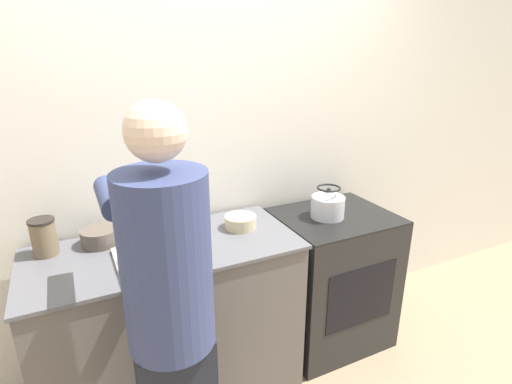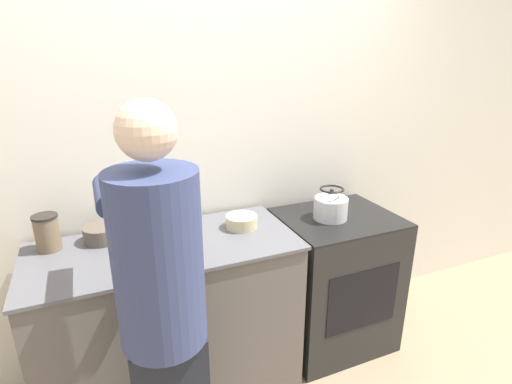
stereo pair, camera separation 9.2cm
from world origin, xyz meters
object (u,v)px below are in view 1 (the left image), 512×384
(knife, at_px, (154,248))
(kettle, at_px, (328,205))
(cutting_board, at_px, (149,254))
(bowl_prep, at_px, (240,222))
(canister_jar, at_px, (44,237))
(oven, at_px, (331,278))
(person, at_px, (170,310))

(knife, distance_m, kettle, 1.04)
(cutting_board, relative_size, bowl_prep, 1.81)
(bowl_prep, bearing_deg, canister_jar, 172.47)
(oven, bearing_deg, knife, -179.22)
(cutting_board, relative_size, kettle, 1.58)
(bowl_prep, bearing_deg, kettle, -6.26)
(person, xyz_separation_m, knife, (0.06, 0.53, -0.00))
(kettle, bearing_deg, bowl_prep, 173.74)
(knife, bearing_deg, person, -114.66)
(cutting_board, bearing_deg, person, -92.84)
(kettle, relative_size, bowl_prep, 1.15)
(kettle, height_order, bowl_prep, kettle)
(cutting_board, relative_size, canister_jar, 1.73)
(oven, bearing_deg, cutting_board, -177.85)
(bowl_prep, bearing_deg, person, -132.52)
(knife, relative_size, canister_jar, 1.14)
(kettle, xyz_separation_m, canister_jar, (-1.51, 0.19, 0.03))
(person, xyz_separation_m, bowl_prep, (0.55, 0.60, 0.01))
(person, distance_m, kettle, 1.22)
(cutting_board, height_order, canister_jar, canister_jar)
(oven, bearing_deg, bowl_prep, 174.57)
(person, xyz_separation_m, canister_jar, (-0.41, 0.73, 0.07))
(oven, distance_m, kettle, 0.53)
(cutting_board, bearing_deg, knife, 41.90)
(knife, bearing_deg, canister_jar, 138.21)
(oven, xyz_separation_m, knife, (-1.10, -0.02, 0.48))
(person, bearing_deg, oven, 25.16)
(person, bearing_deg, kettle, 26.37)
(bowl_prep, relative_size, canister_jar, 0.96)
(cutting_board, xyz_separation_m, bowl_prep, (0.53, 0.10, 0.03))
(knife, relative_size, bowl_prep, 1.19)
(person, distance_m, canister_jar, 0.84)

